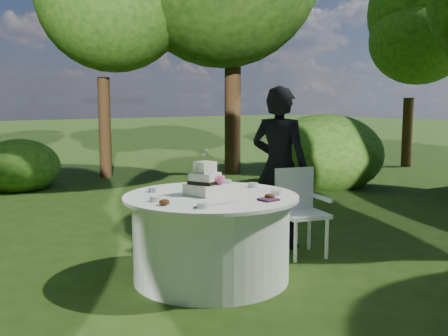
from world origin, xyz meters
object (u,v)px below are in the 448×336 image
at_px(table, 211,237).
at_px(chair, 299,205).
at_px(cake, 205,182).
at_px(napkins, 269,200).
at_px(guest, 279,167).

bearing_deg(table, chair, 1.83).
bearing_deg(cake, chair, -0.23).
relative_size(table, chair, 1.73).
bearing_deg(cake, napkins, -66.35).
relative_size(napkins, table, 0.09).
relative_size(guest, table, 1.13).
bearing_deg(chair, cake, 179.77).
distance_m(napkins, cake, 0.62).
xyz_separation_m(napkins, chair, (0.97, 0.55, -0.26)).
xyz_separation_m(guest, table, (-1.24, -0.39, -0.49)).
distance_m(guest, chair, 0.51).
xyz_separation_m(guest, cake, (-1.27, -0.35, 0.00)).
distance_m(napkins, guest, 1.37).
bearing_deg(chair, napkins, -150.37).
distance_m(napkins, chair, 1.15).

